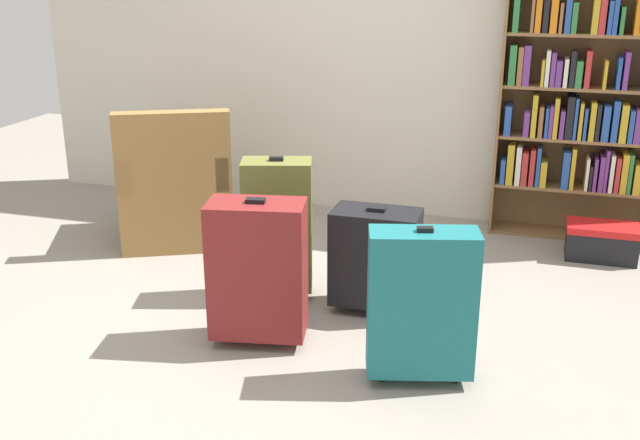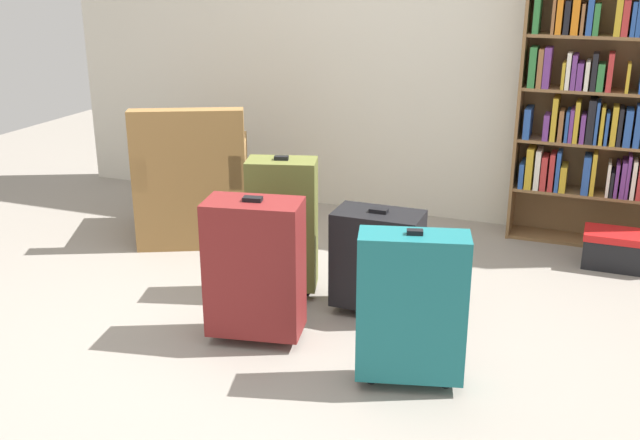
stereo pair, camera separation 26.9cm
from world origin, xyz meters
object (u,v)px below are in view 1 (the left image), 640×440
(suitcase_olive, at_px, (278,225))
(suitcase_teal, at_px, (421,303))
(storage_box, at_px, (602,241))
(armchair, at_px, (177,193))
(suitcase_dark_red, at_px, (258,269))
(mug, at_px, (233,245))
(suitcase_black, at_px, (375,257))
(bookshelf, at_px, (593,82))

(suitcase_olive, distance_m, suitcase_teal, 1.11)
(storage_box, relative_size, suitcase_teal, 0.60)
(storage_box, distance_m, suitcase_olive, 2.06)
(armchair, bearing_deg, suitcase_dark_red, -49.24)
(mug, bearing_deg, suitcase_black, -27.97)
(suitcase_olive, bearing_deg, armchair, 144.96)
(armchair, distance_m, suitcase_teal, 2.24)
(suitcase_black, bearing_deg, bookshelf, 54.80)
(armchair, distance_m, suitcase_dark_red, 1.56)
(armchair, xyz_separation_m, storage_box, (2.67, 0.42, -0.20))
(suitcase_olive, relative_size, suitcase_dark_red, 1.08)
(suitcase_olive, xyz_separation_m, suitcase_dark_red, (0.09, -0.53, -0.03))
(suitcase_olive, xyz_separation_m, suitcase_teal, (0.89, -0.67, -0.03))
(suitcase_teal, relative_size, suitcase_dark_red, 0.99)
(bookshelf, relative_size, storage_box, 4.60)
(storage_box, distance_m, suitcase_black, 1.63)
(mug, relative_size, suitcase_olive, 0.15)
(bookshelf, relative_size, mug, 16.38)
(bookshelf, bearing_deg, suitcase_teal, -108.60)
(storage_box, bearing_deg, mug, -165.95)
(storage_box, xyz_separation_m, suitcase_black, (-1.19, -1.11, 0.18))
(suitcase_dark_red, bearing_deg, bookshelf, 52.67)
(mug, height_order, storage_box, storage_box)
(suitcase_dark_red, bearing_deg, mug, 118.89)
(mug, xyz_separation_m, suitcase_dark_red, (0.57, -1.04, 0.33))
(storage_box, bearing_deg, armchair, -171.08)
(suitcase_black, bearing_deg, suitcase_olive, 176.24)
(suitcase_teal, bearing_deg, bookshelf, 71.40)
(armchair, bearing_deg, bookshelf, 17.67)
(armchair, relative_size, storage_box, 2.18)
(bookshelf, bearing_deg, suitcase_olive, -137.68)
(suitcase_teal, bearing_deg, suitcase_black, 118.30)
(suitcase_dark_red, bearing_deg, storage_box, 44.08)
(mug, height_order, suitcase_teal, suitcase_teal)
(armchair, relative_size, suitcase_teal, 1.30)
(bookshelf, relative_size, suitcase_dark_red, 2.70)
(mug, distance_m, storage_box, 2.29)
(armchair, height_order, suitcase_dark_red, armchair)
(mug, relative_size, suitcase_dark_red, 0.16)
(suitcase_teal, distance_m, suitcase_black, 0.72)
(storage_box, bearing_deg, suitcase_teal, -116.09)
(suitcase_dark_red, bearing_deg, armchair, 130.76)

